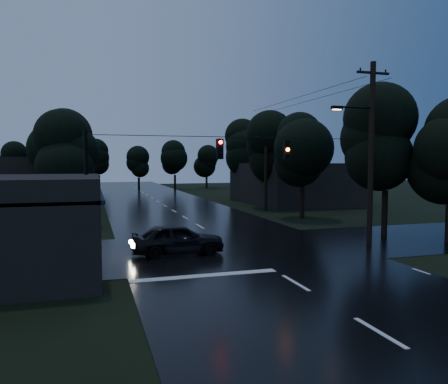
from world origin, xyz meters
TOP-DOWN VIEW (x-y plane):
  - ground at (0.00, 0.00)m, footprint 160.00×160.00m
  - main_road at (0.00, 30.00)m, footprint 12.00×120.00m
  - cross_street at (0.00, 12.00)m, footprint 60.00×9.00m
  - building_far_right at (14.00, 34.00)m, footprint 10.00×14.00m
  - building_far_left at (-14.00, 40.00)m, footprint 10.00×16.00m
  - utility_pole_main at (7.41, 11.00)m, footprint 3.50×0.30m
  - utility_pole_far at (8.30, 28.00)m, footprint 2.00×0.30m
  - anchor_pole_left at (-7.50, 11.00)m, footprint 0.18×0.18m
  - span_signals at (0.56, 10.99)m, footprint 15.00×0.37m
  - tree_corner_near at (10.00, 13.00)m, footprint 4.48×4.48m
  - tree_left_a at (-9.00, 22.00)m, footprint 3.92×3.92m
  - tree_left_b at (-9.60, 30.00)m, footprint 4.20×4.20m
  - tree_left_c at (-10.20, 40.00)m, footprint 4.48×4.48m
  - tree_right_a at (9.00, 22.00)m, footprint 4.20×4.20m
  - tree_right_b at (9.60, 30.00)m, footprint 4.48×4.48m
  - tree_right_c at (10.20, 40.00)m, footprint 4.76×4.76m
  - car at (-3.25, 11.40)m, footprint 4.55×1.84m

SIDE VIEW (x-z plane):
  - ground at x=0.00m, z-range 0.00..0.00m
  - main_road at x=0.00m, z-range -0.01..0.01m
  - cross_street at x=0.00m, z-range -0.01..0.01m
  - car at x=-3.25m, z-range 0.00..1.55m
  - building_far_right at x=14.00m, z-range 0.00..4.40m
  - building_far_left at x=-14.00m, z-range 0.00..5.00m
  - anchor_pole_left at x=-7.50m, z-range 0.00..6.00m
  - utility_pole_far at x=8.30m, z-range 0.13..7.63m
  - tree_left_a at x=-9.00m, z-range 1.11..9.37m
  - span_signals at x=0.56m, z-range 4.69..5.80m
  - utility_pole_main at x=7.41m, z-range 0.26..10.26m
  - tree_left_b at x=-9.60m, z-range 1.19..10.04m
  - tree_right_a at x=9.00m, z-range 1.19..10.04m
  - tree_corner_near at x=10.00m, z-range 1.27..10.71m
  - tree_left_c at x=-10.20m, z-range 1.27..10.71m
  - tree_right_b at x=9.60m, z-range 1.27..10.71m
  - tree_right_c at x=10.20m, z-range 1.35..11.38m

